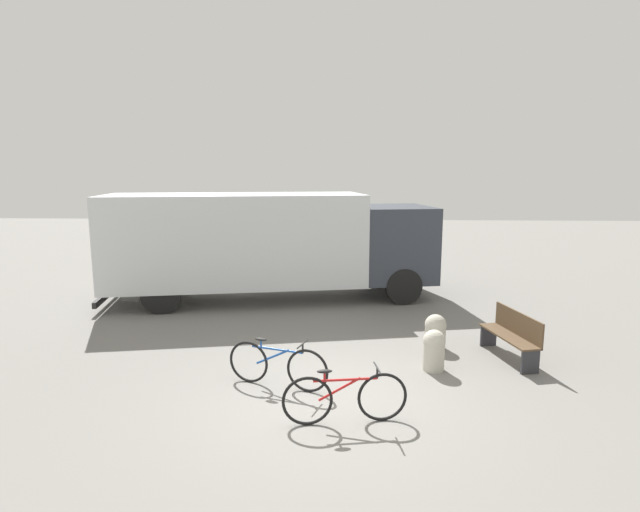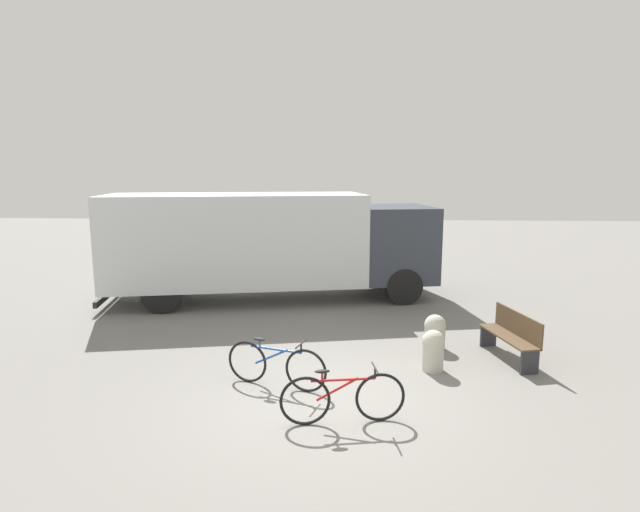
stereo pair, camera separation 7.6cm
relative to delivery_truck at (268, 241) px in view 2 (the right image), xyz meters
name	(u,v)px [view 2 (the right image)]	position (x,y,z in m)	size (l,w,h in m)	color
ground_plane	(324,399)	(1.84, -6.29, -1.67)	(60.00, 60.00, 0.00)	slate
delivery_truck	(268,241)	(0.00, 0.00, 0.00)	(9.33, 4.07, 2.97)	silver
park_bench	(512,334)	(5.36, -4.37, -1.17)	(0.74, 1.63, 0.93)	brown
bicycle_near	(276,365)	(1.01, -5.86, -1.28)	(1.74, 0.66, 0.82)	black
bicycle_middle	(343,398)	(2.14, -7.03, -1.28)	(1.80, 0.46, 0.82)	black
bollard_near_bench	(433,349)	(3.76, -5.01, -1.27)	(0.40, 0.40, 0.76)	#B2AD9E
bollard_far_bench	(435,331)	(3.99, -3.87, -1.30)	(0.44, 0.44, 0.71)	#B2AD9E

